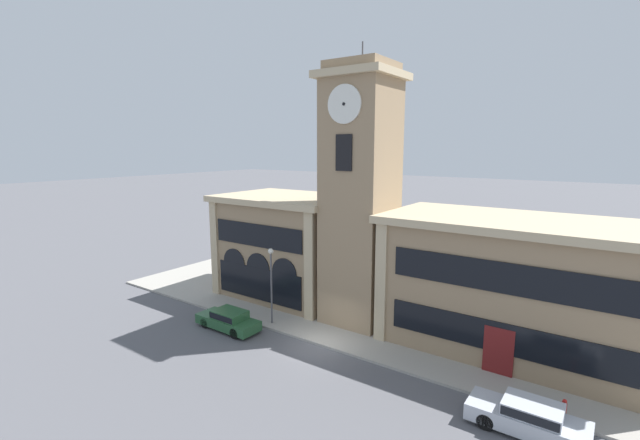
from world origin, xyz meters
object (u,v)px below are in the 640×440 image
at_px(street_lamp, 271,274).
at_px(fire_hydrant, 564,409).
at_px(parked_car_near, 229,319).
at_px(parked_car_mid, 529,417).

distance_m(street_lamp, fire_hydrant, 17.46).
xyz_separation_m(parked_car_near, parked_car_mid, (17.92, 0.00, 0.05)).
xyz_separation_m(street_lamp, fire_hydrant, (17.19, -0.38, -3.00)).
relative_size(parked_car_near, parked_car_mid, 0.96).
relative_size(street_lamp, fire_hydrant, 5.89).
height_order(parked_car_mid, fire_hydrant, parked_car_mid).
relative_size(parked_car_mid, street_lamp, 0.92).
height_order(parked_car_near, fire_hydrant, parked_car_near).
bearing_deg(parked_car_mid, fire_hydrant, -121.93).
bearing_deg(parked_car_mid, street_lamp, -7.59).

